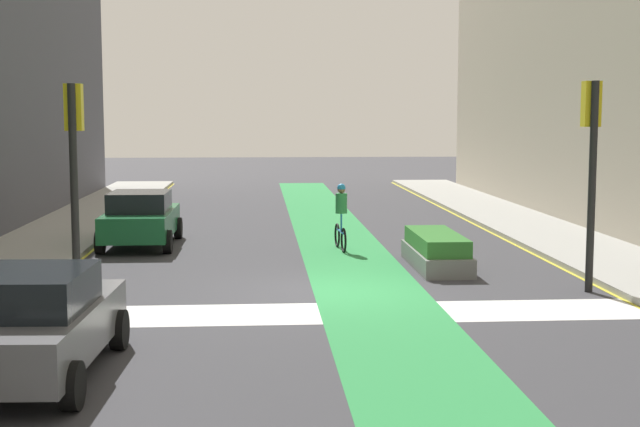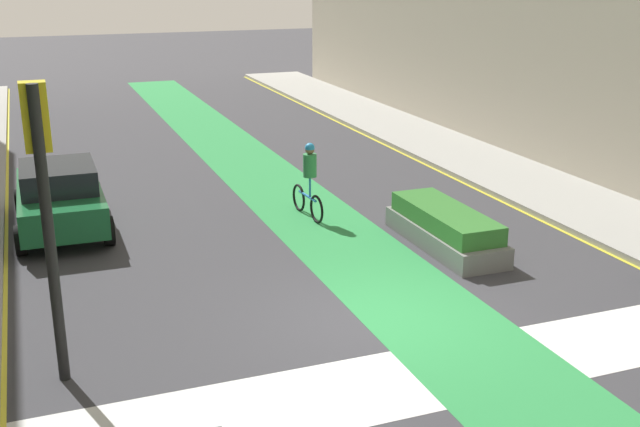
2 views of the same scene
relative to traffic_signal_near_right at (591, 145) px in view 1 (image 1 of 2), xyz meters
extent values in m
plane|color=#38383D|center=(-5.57, 0.24, -3.10)|extent=(120.00, 120.00, 0.00)
cube|color=#2D8C47|center=(-4.62, 0.24, -3.09)|extent=(2.40, 60.00, 0.01)
cube|color=silver|center=(-5.57, -1.76, -3.09)|extent=(12.00, 1.80, 0.01)
cube|color=yellow|center=(-11.57, 0.24, -3.09)|extent=(0.16, 60.00, 0.01)
cube|color=yellow|center=(0.43, 0.24, -3.09)|extent=(0.16, 60.00, 0.01)
cylinder|color=black|center=(0.00, -0.12, -0.88)|extent=(0.16, 0.16, 4.43)
cube|color=gold|center=(0.00, 0.08, 0.85)|extent=(0.35, 0.28, 0.95)
sphere|color=#3F0A0A|center=(0.00, 0.22, 1.15)|extent=(0.20, 0.20, 0.20)
sphere|color=#4C380C|center=(0.00, 0.22, 0.85)|extent=(0.20, 0.20, 0.20)
sphere|color=#26D833|center=(0.00, 0.22, 0.55)|extent=(0.20, 0.20, 0.20)
cylinder|color=black|center=(-10.68, 0.09, -0.92)|extent=(0.16, 0.16, 4.35)
cube|color=gold|center=(-10.68, 0.29, 0.78)|extent=(0.35, 0.28, 0.95)
sphere|color=#3F0A0A|center=(-10.68, 0.43, 1.08)|extent=(0.20, 0.20, 0.20)
sphere|color=#4C380C|center=(-10.68, 0.43, 0.78)|extent=(0.20, 0.20, 0.20)
sphere|color=#26D833|center=(-10.68, 0.43, 0.48)|extent=(0.20, 0.20, 0.20)
cube|color=slate|center=(-10.15, -5.54, -2.43)|extent=(1.99, 4.28, 0.70)
cube|color=black|center=(-10.16, -5.74, -1.80)|extent=(1.69, 2.07, 0.55)
cylinder|color=black|center=(-10.98, -4.03, -2.78)|extent=(0.25, 0.65, 0.64)
cylinder|color=black|center=(-9.18, -4.11, -2.78)|extent=(0.25, 0.65, 0.64)
cylinder|color=black|center=(-9.32, -7.05, -2.78)|extent=(0.25, 0.65, 0.64)
cube|color=#196033|center=(-10.30, 7.23, -2.43)|extent=(1.83, 4.21, 0.70)
cube|color=black|center=(-10.30, 7.03, -1.80)|extent=(1.61, 2.01, 0.55)
cylinder|color=black|center=(-11.19, 8.71, -2.78)|extent=(0.22, 0.64, 0.64)
cylinder|color=black|center=(-9.39, 8.69, -2.78)|extent=(0.22, 0.64, 0.64)
cylinder|color=black|center=(-11.21, 5.77, -2.78)|extent=(0.22, 0.64, 0.64)
cylinder|color=black|center=(-9.41, 5.75, -2.78)|extent=(0.22, 0.64, 0.64)
torus|color=black|center=(-4.74, 6.60, -2.76)|extent=(0.11, 0.68, 0.68)
torus|color=black|center=(-4.66, 5.55, -2.76)|extent=(0.11, 0.68, 0.68)
cylinder|color=#2672BF|center=(-4.70, 6.08, -2.58)|extent=(0.13, 0.95, 0.06)
cylinder|color=#2672BF|center=(-4.69, 5.93, -2.31)|extent=(0.05, 0.05, 0.50)
cylinder|color=#338C4C|center=(-4.69, 5.93, -1.78)|extent=(0.32, 0.32, 0.55)
sphere|color=#8C6647|center=(-4.69, 5.93, -1.40)|extent=(0.22, 0.22, 0.22)
sphere|color=#268CCC|center=(-4.69, 5.93, -1.36)|extent=(0.23, 0.23, 0.23)
cube|color=slate|center=(-2.62, 3.10, -2.87)|extent=(1.17, 3.49, 0.45)
cube|color=#33722D|center=(-2.62, 3.10, -2.45)|extent=(1.05, 3.14, 0.40)
camera|label=1|loc=(-6.95, -18.11, 0.63)|focal=49.76mm
camera|label=2|loc=(-10.77, -10.77, 2.75)|focal=43.66mm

